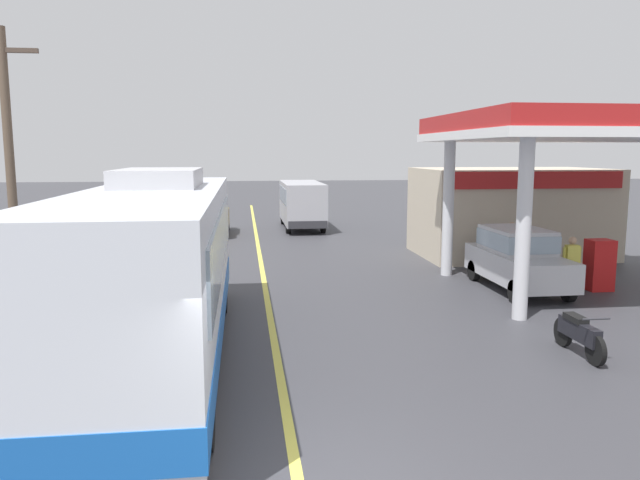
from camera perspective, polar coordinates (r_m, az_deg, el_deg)
ground at (r=26.97m, az=-5.84°, el=-0.41°), size 120.00×120.00×0.00m
lane_divider_stripe at (r=22.04m, az=-5.52°, el=-2.33°), size 0.16×50.00×0.01m
coach_bus_main at (r=12.21m, az=-15.11°, el=-2.95°), size 2.60×11.04×3.69m
gas_station_roadside at (r=23.07m, az=19.45°, el=4.28°), size 9.10×11.95×5.10m
car_at_pump at (r=18.79m, az=17.99°, el=-1.41°), size 1.70×4.20×1.82m
minibus_opposing_lane at (r=32.41m, az=-1.72°, el=3.70°), size 2.04×6.13×2.44m
motorcycle_parked_forecourt at (r=13.32m, az=23.04°, el=-8.06°), size 0.55×1.80×0.92m
pedestrian_near_pump at (r=18.75m, az=22.46°, el=-1.91°), size 0.55×0.22×1.66m
pedestrian_by_shop at (r=21.90m, az=17.44°, el=-0.28°), size 0.55×0.22×1.66m
car_trailing_behind_bus at (r=30.64m, az=-10.15°, el=2.45°), size 1.70×4.20×1.82m
utility_pole_roadside at (r=18.26m, az=-27.03°, el=6.62°), size 1.80×0.24×7.24m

